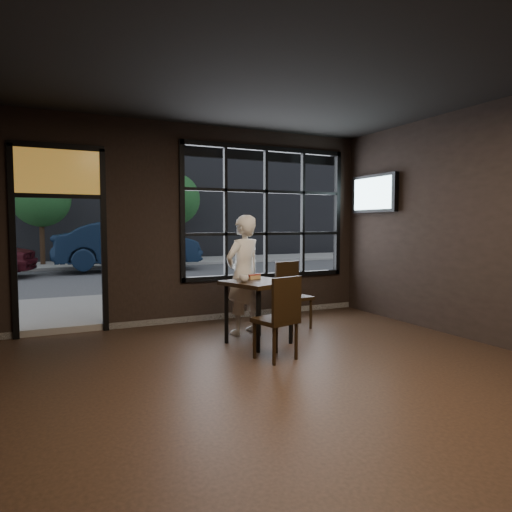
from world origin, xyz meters
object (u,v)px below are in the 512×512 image
navy_car (128,245)px  chair_near (275,317)px  cafe_table (259,312)px  man (243,275)px

navy_car → chair_near: bearing=-177.8°
chair_near → navy_car: size_ratio=0.21×
cafe_table → navy_car: bearing=71.0°
man → navy_car: size_ratio=0.36×
man → navy_car: 9.95m
cafe_table → chair_near: (-0.13, -0.72, 0.07)m
man → cafe_table: bearing=64.7°
cafe_table → navy_car: 10.57m
chair_near → man: (0.17, 1.33, 0.37)m
cafe_table → man: bearing=67.4°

